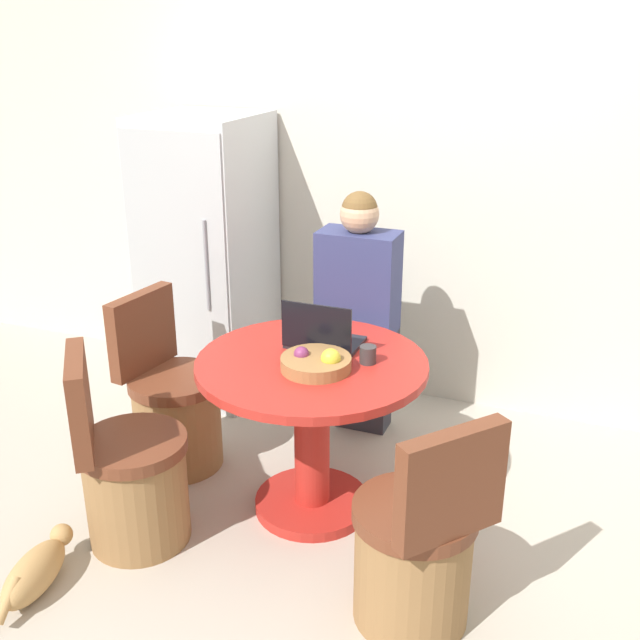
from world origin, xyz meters
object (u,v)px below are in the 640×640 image
object	(u,v)px
laptop	(322,337)
cat	(36,571)
chair_near_right_corner	(416,554)
dining_table	(312,410)
chair_left_side	(174,410)
chair_near_left_corner	(131,480)
fruit_bowl	(317,362)
person_seated	(360,308)
refrigerator	(208,259)

from	to	relation	value
laptop	cat	world-z (taller)	laptop
chair_near_right_corner	laptop	size ratio (longest dim) A/B	2.76
dining_table	laptop	distance (m)	0.33
chair_left_side	chair_near_left_corner	bearing A→B (deg)	-157.28
dining_table	chair_near_right_corner	size ratio (longest dim) A/B	1.13
chair_near_left_corner	fruit_bowl	distance (m)	0.94
chair_left_side	fruit_bowl	size ratio (longest dim) A/B	2.99
chair_left_side	chair_near_right_corner	size ratio (longest dim) A/B	1.00
dining_table	person_seated	world-z (taller)	person_seated
person_seated	laptop	world-z (taller)	person_seated
laptop	fruit_bowl	bearing A→B (deg)	105.26
person_seated	laptop	bearing A→B (deg)	91.34
chair_left_side	cat	xyz separation A→B (m)	(-0.03, -1.01, -0.21)
chair_near_right_corner	cat	size ratio (longest dim) A/B	1.77
chair_near_left_corner	chair_left_side	size ratio (longest dim) A/B	1.00
dining_table	cat	xyz separation A→B (m)	(-0.82, -0.90, -0.43)
chair_near_left_corner	fruit_bowl	bearing A→B (deg)	-96.72
refrigerator	chair_left_side	world-z (taller)	refrigerator
refrigerator	chair_near_right_corner	xyz separation A→B (m)	(1.65, -1.46, -0.53)
dining_table	laptop	bearing A→B (deg)	92.82
cat	refrigerator	bearing A→B (deg)	-1.57
chair_near_right_corner	fruit_bowl	xyz separation A→B (m)	(-0.56, 0.43, 0.49)
chair_left_side	cat	distance (m)	1.04
chair_near_left_corner	chair_left_side	bearing A→B (deg)	-22.72
dining_table	chair_near_left_corner	distance (m)	0.83
dining_table	chair_near_left_corner	world-z (taller)	chair_near_left_corner
refrigerator	fruit_bowl	size ratio (longest dim) A/B	5.53
laptop	chair_near_right_corner	bearing A→B (deg)	133.43
chair_near_right_corner	laptop	world-z (taller)	laptop
refrigerator	chair_near_right_corner	size ratio (longest dim) A/B	1.85
dining_table	fruit_bowl	size ratio (longest dim) A/B	3.38
chair_left_side	laptop	bearing A→B (deg)	-79.31
dining_table	cat	world-z (taller)	dining_table
refrigerator	chair_near_left_corner	size ratio (longest dim) A/B	1.85
refrigerator	person_seated	bearing A→B (deg)	-12.14
chair_left_side	person_seated	bearing A→B (deg)	-43.31
laptop	fruit_bowl	xyz separation A→B (m)	(0.06, -0.23, -0.02)
refrigerator	chair_near_left_corner	bearing A→B (deg)	-74.49
fruit_bowl	cat	world-z (taller)	fruit_bowl
dining_table	fruit_bowl	xyz separation A→B (m)	(0.05, -0.08, 0.28)
refrigerator	cat	bearing A→B (deg)	-83.37
person_seated	cat	xyz separation A→B (m)	(-0.80, -1.63, -0.65)
chair_near_left_corner	chair_near_right_corner	distance (m)	1.25
chair_left_side	chair_near_right_corner	xyz separation A→B (m)	(1.41, -0.62, 0.00)
chair_near_left_corner	chair_left_side	distance (m)	0.62
person_seated	laptop	xyz separation A→B (m)	(0.01, -0.58, 0.06)
chair_near_right_corner	chair_near_left_corner	bearing A→B (deg)	-51.50
refrigerator	laptop	distance (m)	1.30
chair_left_side	fruit_bowl	xyz separation A→B (m)	(0.85, -0.19, 0.49)
fruit_bowl	cat	xyz separation A→B (m)	(-0.87, -0.83, -0.70)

